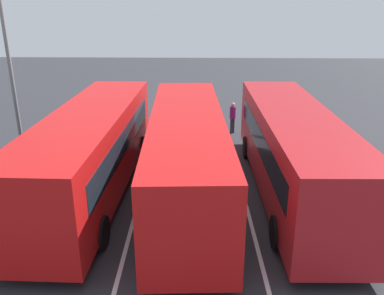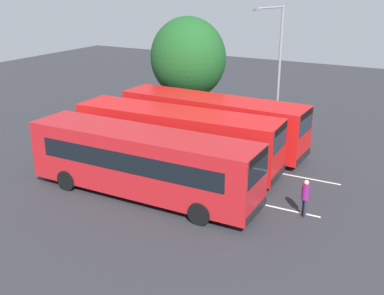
{
  "view_description": "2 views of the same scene",
  "coord_description": "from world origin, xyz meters",
  "px_view_note": "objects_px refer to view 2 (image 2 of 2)",
  "views": [
    {
      "loc": [
        -13.61,
        -0.35,
        6.75
      ],
      "look_at": [
        1.25,
        0.03,
        1.28
      ],
      "focal_mm": 37.74,
      "sensor_mm": 36.0,
      "label": 1
    },
    {
      "loc": [
        11.49,
        -19.59,
        9.4
      ],
      "look_at": [
        1.12,
        -1.06,
        1.77
      ],
      "focal_mm": 43.62,
      "sensor_mm": 36.0,
      "label": 2
    }
  ],
  "objects_px": {
    "bus_center_left": "(177,137)",
    "bus_center_right": "(212,121)",
    "street_lamp": "(277,65)",
    "pedestrian": "(305,195)",
    "depot_tree": "(188,58)",
    "bus_far_left": "(143,161)"
  },
  "relations": [
    {
      "from": "bus_center_right",
      "to": "street_lamp",
      "type": "bearing_deg",
      "value": 55.71
    },
    {
      "from": "bus_center_right",
      "to": "depot_tree",
      "type": "distance_m",
      "value": 6.77
    },
    {
      "from": "bus_center_left",
      "to": "bus_center_right",
      "type": "height_order",
      "value": "same"
    },
    {
      "from": "bus_center_left",
      "to": "bus_far_left",
      "type": "bearing_deg",
      "value": -85.82
    },
    {
      "from": "bus_center_right",
      "to": "bus_far_left",
      "type": "bearing_deg",
      "value": -87.82
    },
    {
      "from": "bus_far_left",
      "to": "bus_center_right",
      "type": "bearing_deg",
      "value": 90.01
    },
    {
      "from": "bus_center_left",
      "to": "depot_tree",
      "type": "distance_m",
      "value": 9.29
    },
    {
      "from": "bus_center_left",
      "to": "depot_tree",
      "type": "xyz_separation_m",
      "value": [
        -3.89,
        8.0,
        2.69
      ]
    },
    {
      "from": "street_lamp",
      "to": "depot_tree",
      "type": "distance_m",
      "value": 6.79
    },
    {
      "from": "bus_far_left",
      "to": "pedestrian",
      "type": "xyz_separation_m",
      "value": [
        7.04,
        1.64,
        -0.72
      ]
    },
    {
      "from": "bus_center_left",
      "to": "pedestrian",
      "type": "height_order",
      "value": "bus_center_left"
    },
    {
      "from": "pedestrian",
      "to": "street_lamp",
      "type": "relative_size",
      "value": 0.21
    },
    {
      "from": "bus_center_left",
      "to": "bus_center_right",
      "type": "distance_m",
      "value": 3.45
    },
    {
      "from": "bus_far_left",
      "to": "pedestrian",
      "type": "relative_size",
      "value": 6.66
    },
    {
      "from": "bus_far_left",
      "to": "depot_tree",
      "type": "relative_size",
      "value": 1.55
    },
    {
      "from": "bus_far_left",
      "to": "pedestrian",
      "type": "height_order",
      "value": "bus_far_left"
    },
    {
      "from": "depot_tree",
      "to": "bus_far_left",
      "type": "bearing_deg",
      "value": -69.75
    },
    {
      "from": "bus_far_left",
      "to": "pedestrian",
      "type": "bearing_deg",
      "value": 12.05
    },
    {
      "from": "bus_center_left",
      "to": "street_lamp",
      "type": "xyz_separation_m",
      "value": [
        2.82,
        6.95,
        2.93
      ]
    },
    {
      "from": "pedestrian",
      "to": "depot_tree",
      "type": "xyz_separation_m",
      "value": [
        -11.39,
        10.14,
        3.41
      ]
    },
    {
      "from": "bus_center_left",
      "to": "pedestrian",
      "type": "relative_size",
      "value": 6.7
    },
    {
      "from": "pedestrian",
      "to": "depot_tree",
      "type": "bearing_deg",
      "value": -85.77
    }
  ]
}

